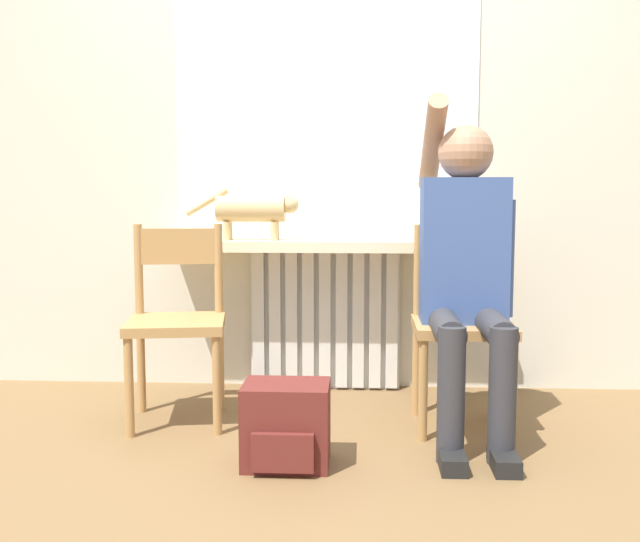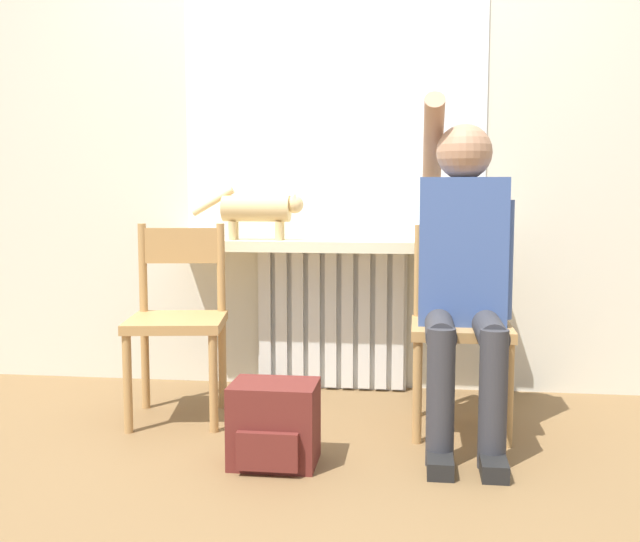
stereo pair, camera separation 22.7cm
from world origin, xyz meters
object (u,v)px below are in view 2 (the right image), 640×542
object	(u,v)px
chair_right	(461,323)
cat	(259,209)
person	(464,264)
chair_left	(178,317)
backpack	(274,424)

from	to	relation	value
chair_right	cat	size ratio (longest dim) A/B	1.55
person	cat	size ratio (longest dim) A/B	2.52
cat	person	bearing A→B (deg)	-29.11
chair_left	backpack	bearing A→B (deg)	-53.20
person	cat	xyz separation A→B (m)	(-0.91, 0.51, 0.20)
chair_left	cat	size ratio (longest dim) A/B	1.55
chair_right	person	distance (m)	0.27
chair_left	person	size ratio (longest dim) A/B	0.61
chair_left	cat	xyz separation A→B (m)	(0.27, 0.40, 0.45)
person	chair_right	bearing A→B (deg)	90.33
person	backpack	distance (m)	0.95
person	cat	world-z (taller)	person
person	backpack	size ratio (longest dim) A/B	4.44
backpack	chair_right	bearing A→B (deg)	36.51
cat	backpack	bearing A→B (deg)	-74.95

